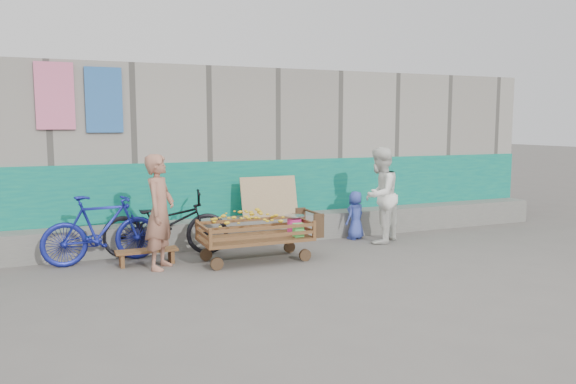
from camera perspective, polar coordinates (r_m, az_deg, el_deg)
name	(u,v)px	position (r m, az deg, el deg)	size (l,w,h in m)	color
ground	(308,277)	(7.59, 2.03, -8.62)	(80.00, 80.00, 0.00)	#5C5853
building_wall	(222,153)	(11.13, -6.76, 3.97)	(12.00, 3.50, 3.00)	gray
banana_cart	(253,227)	(8.33, -3.54, -3.59)	(1.78, 0.81, 0.76)	brown
bench	(147,253)	(8.45, -14.15, -6.07)	(0.88, 0.27, 0.22)	brown
vendor_man	(160,212)	(8.05, -12.89, -1.98)	(0.59, 0.39, 1.62)	#A26953
woman	(380,195)	(9.72, 9.31, -0.32)	(0.80, 0.62, 1.64)	white
child	(355,215)	(10.00, 6.87, -2.35)	(0.42, 0.27, 0.86)	#394BB0
bicycle_dark	(166,224)	(8.86, -12.32, -3.17)	(0.67, 1.91, 1.00)	black
bicycle_blue	(101,229)	(8.64, -18.43, -3.61)	(0.48, 1.68, 1.01)	navy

